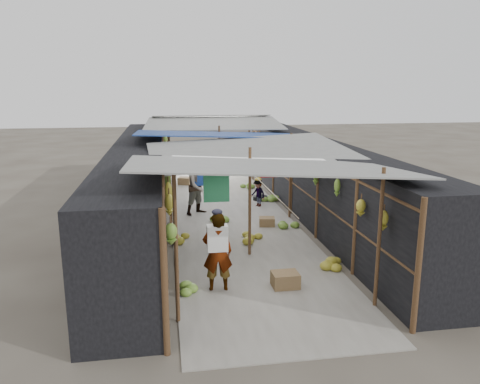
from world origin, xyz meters
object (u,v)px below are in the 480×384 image
black_basin (260,198)px  vendor_seated (258,193)px  crate_near (285,280)px  vendor_elderly (217,252)px  shopper_blue (199,186)px

black_basin → vendor_seated: size_ratio=0.57×
crate_near → vendor_elderly: (-1.35, 0.10, 0.64)m
black_basin → shopper_blue: bearing=-147.7°
crate_near → vendor_elderly: size_ratio=0.33×
vendor_seated → black_basin: bearing=132.1°
black_basin → vendor_elderly: 7.57m
black_basin → vendor_elderly: size_ratio=0.33×
crate_near → shopper_blue: (-1.28, 5.83, 0.74)m
vendor_elderly → vendor_seated: size_ratio=1.72×
black_basin → crate_near: bearing=-97.8°
black_basin → vendor_seated: bearing=-106.5°
black_basin → shopper_blue: 2.81m
crate_near → shopper_blue: shopper_blue is taller
crate_near → shopper_blue: size_ratio=0.29×
black_basin → vendor_elderly: vendor_elderly is taller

